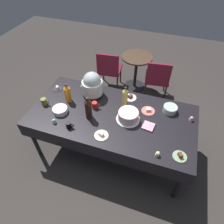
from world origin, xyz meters
name	(u,v)px	position (x,y,z in m)	size (l,w,h in m)	color
ground	(112,147)	(0.00, 0.00, 0.00)	(9.00, 9.00, 0.00)	#383330
potluck_table	(112,118)	(0.00, 0.00, 0.69)	(2.20, 1.10, 0.75)	black
frosted_layer_cake	(128,116)	(0.22, -0.01, 0.82)	(0.31, 0.31, 0.14)	silver
slow_cooker	(92,85)	(-0.40, 0.30, 0.93)	(0.31, 0.31, 0.38)	black
glass_salad_bowl	(170,109)	(0.72, 0.31, 0.79)	(0.19, 0.19, 0.09)	#B2C6BC
ceramic_snack_bowl	(60,110)	(-0.67, -0.18, 0.79)	(0.20, 0.20, 0.07)	silver
dessert_plate_coral	(148,111)	(0.44, 0.22, 0.76)	(0.18, 0.18, 0.05)	#E07266
dessert_plate_cream	(101,135)	(-0.01, -0.37, 0.76)	(0.17, 0.17, 0.05)	beige
dessert_plate_sage	(180,156)	(0.91, -0.37, 0.76)	(0.16, 0.16, 0.06)	#8CA87F
dessert_plate_white	(130,97)	(0.14, 0.41, 0.76)	(0.18, 0.18, 0.05)	white
dessert_plate_charcoal	(58,88)	(-0.96, 0.25, 0.76)	(0.14, 0.14, 0.05)	#2D2D33
cupcake_berry	(158,154)	(0.68, -0.44, 0.78)	(0.05, 0.05, 0.07)	beige
cupcake_mint	(82,87)	(-0.61, 0.38, 0.78)	(0.05, 0.05, 0.07)	beige
cupcake_cocoa	(54,121)	(-0.65, -0.38, 0.78)	(0.05, 0.05, 0.07)	beige
cupcake_rose	(191,119)	(1.00, 0.23, 0.78)	(0.05, 0.05, 0.07)	beige
soda_bottle_orange_juice	(68,93)	(-0.67, 0.07, 0.88)	(0.09, 0.09, 0.29)	orange
soda_bottle_ginger_ale	(125,98)	(0.11, 0.22, 0.90)	(0.08, 0.08, 0.33)	gold
soda_bottle_cola	(88,108)	(-0.27, -0.13, 0.91)	(0.09, 0.09, 0.33)	#33190F
coffee_mug_black	(69,125)	(-0.44, -0.38, 0.79)	(0.11, 0.07, 0.08)	black
coffee_mug_olive	(44,102)	(-0.96, -0.11, 0.80)	(0.12, 0.08, 0.10)	olive
coffee_mug_red	(95,105)	(-0.27, 0.05, 0.80)	(0.12, 0.07, 0.09)	#B2231E
paper_napkin_stack	(148,126)	(0.50, -0.06, 0.76)	(0.14, 0.14, 0.02)	pink
maroon_chair_left	(109,68)	(-0.54, 1.42, 0.49)	(0.49, 0.49, 0.85)	maroon
maroon_chair_right	(157,77)	(0.41, 1.42, 0.49)	(0.49, 0.49, 0.85)	maroon
round_cafe_table	(136,66)	(-0.05, 1.64, 0.50)	(0.60, 0.60, 0.72)	#473323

